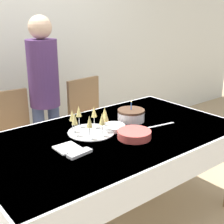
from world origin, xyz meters
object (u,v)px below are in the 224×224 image
(champagne_tray, at_px, (91,122))
(plate_stack_dessert, at_px, (113,127))
(dining_chair_far_left, at_px, (13,140))
(birthday_cake, at_px, (131,115))
(person_standing, at_px, (44,86))
(dining_chair_far_right, at_px, (91,120))
(plate_stack_main, at_px, (134,134))

(champagne_tray, xyz_separation_m, plate_stack_dessert, (0.17, -0.05, -0.07))
(dining_chair_far_left, height_order, birthday_cake, dining_chair_far_left)
(birthday_cake, xyz_separation_m, person_standing, (-0.37, 0.80, 0.15))
(dining_chair_far_right, bearing_deg, champagne_tray, -124.65)
(plate_stack_main, distance_m, plate_stack_dessert, 0.22)
(dining_chair_far_right, bearing_deg, plate_stack_main, -108.27)
(birthday_cake, bearing_deg, dining_chair_far_right, 80.80)
(dining_chair_far_left, xyz_separation_m, dining_chair_far_right, (0.85, -0.00, 0.00))
(dining_chair_far_right, xyz_separation_m, plate_stack_dessert, (-0.36, -0.82, 0.26))
(person_standing, bearing_deg, birthday_cake, -65.15)
(champagne_tray, relative_size, plate_stack_dessert, 1.90)
(birthday_cake, relative_size, plate_stack_dessert, 1.21)
(dining_chair_far_left, xyz_separation_m, plate_stack_dessert, (0.49, -0.82, 0.26))
(dining_chair_far_left, distance_m, champagne_tray, 0.89)
(champagne_tray, relative_size, plate_stack_main, 1.45)
(champagne_tray, height_order, plate_stack_main, champagne_tray)
(dining_chair_far_right, bearing_deg, person_standing, 176.35)
(dining_chair_far_right, bearing_deg, birthday_cake, -99.20)
(birthday_cake, relative_size, plate_stack_main, 0.92)
(dining_chair_far_left, height_order, dining_chair_far_right, same)
(dining_chair_far_right, xyz_separation_m, person_standing, (-0.49, 0.03, 0.44))
(person_standing, bearing_deg, dining_chair_far_left, -174.99)
(birthday_cake, height_order, plate_stack_dessert, birthday_cake)
(birthday_cake, height_order, plate_stack_main, birthday_cake)
(dining_chair_far_left, distance_m, plate_stack_main, 1.19)
(dining_chair_far_left, distance_m, plate_stack_dessert, 0.99)
(dining_chair_far_left, relative_size, plate_stack_dessert, 5.14)
(plate_stack_dessert, relative_size, person_standing, 0.12)
(person_standing, bearing_deg, champagne_tray, -92.69)
(plate_stack_main, bearing_deg, birthday_cake, 51.71)
(birthday_cake, height_order, champagne_tray, champagne_tray)
(plate_stack_main, bearing_deg, dining_chair_far_right, 71.73)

